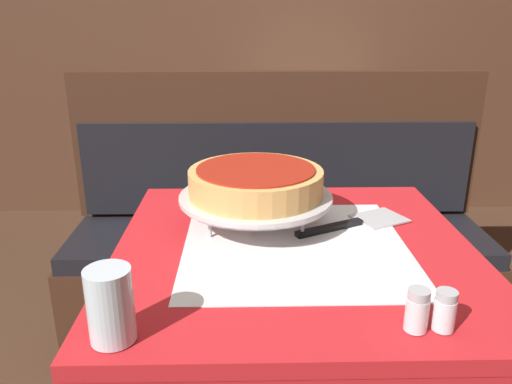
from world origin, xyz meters
TOP-DOWN VIEW (x-y plane):
  - dining_table_front at (0.00, 0.00)m, footprint 0.75×0.75m
  - dining_table_rear at (0.30, 1.68)m, footprint 0.75×0.75m
  - booth_bench at (0.02, 0.76)m, footprint 1.54×0.44m
  - back_wall_panel at (0.00, 2.19)m, footprint 6.00×0.04m
  - pizza_pan_stand at (-0.08, 0.10)m, footprint 0.35×0.35m
  - deep_dish_pizza at (-0.08, 0.10)m, footprint 0.30×0.30m
  - pizza_server at (0.15, 0.11)m, footprint 0.28×0.18m
  - water_glass_near at (-0.30, -0.32)m, footprint 0.07×0.07m
  - salt_shaker at (0.16, -0.30)m, footprint 0.04×0.04m
  - pepper_shaker at (0.20, -0.30)m, footprint 0.03×0.03m
  - condiment_caddy at (0.21, 1.68)m, footprint 0.12×0.12m

SIDE VIEW (x-z plane):
  - booth_bench at x=0.02m, z-range -0.20..0.83m
  - dining_table_front at x=0.00m, z-range 0.27..1.03m
  - dining_table_rear at x=0.30m, z-range 0.29..1.05m
  - pizza_server at x=0.15m, z-range 0.76..0.77m
  - pepper_shaker at x=0.20m, z-range 0.76..0.83m
  - salt_shaker at x=0.16m, z-range 0.76..0.83m
  - condiment_caddy at x=0.21m, z-range 0.73..0.88m
  - water_glass_near at x=-0.30m, z-range 0.76..0.88m
  - pizza_pan_stand at x=-0.08m, z-range 0.79..0.87m
  - deep_dish_pizza at x=-0.08m, z-range 0.84..0.90m
  - back_wall_panel at x=0.00m, z-range 0.00..2.40m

